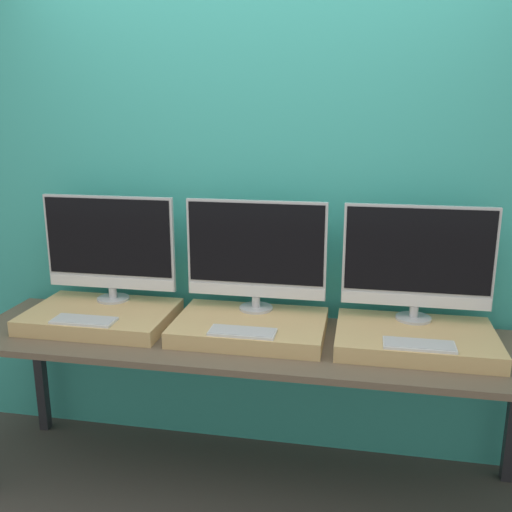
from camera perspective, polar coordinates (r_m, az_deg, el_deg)
name	(u,v)px	position (r m, az deg, el deg)	size (l,w,h in m)	color
wall_back	(264,207)	(2.85, 0.78, 4.93)	(8.00, 0.04, 2.60)	teal
workbench	(248,351)	(2.64, -0.80, -9.49)	(2.60, 0.66, 0.76)	brown
wooden_riser_left	(101,316)	(2.88, -15.24, -5.85)	(0.69, 0.47, 0.07)	tan
monitor_left	(110,245)	(2.91, -14.44, 1.05)	(0.67, 0.16, 0.53)	#B2B2B7
keyboard_left	(84,320)	(2.72, -16.84, -6.17)	(0.29, 0.12, 0.01)	silver
wooden_riser_center	(250,327)	(2.65, -0.60, -7.12)	(0.69, 0.47, 0.07)	tan
monitor_center	(256,252)	(2.69, -0.01, 0.40)	(0.67, 0.16, 0.53)	#B2B2B7
keyboard_center	(242,332)	(2.48, -1.37, -7.59)	(0.29, 0.12, 0.01)	silver
wooden_riser_right	(415,339)	(2.62, 15.63, -7.98)	(0.69, 0.47, 0.07)	tan
monitor_right	(418,260)	(2.65, 15.86, -0.35)	(0.67, 0.16, 0.53)	#B2B2B7
keyboard_right	(419,345)	(2.44, 16.00, -8.53)	(0.29, 0.12, 0.01)	silver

